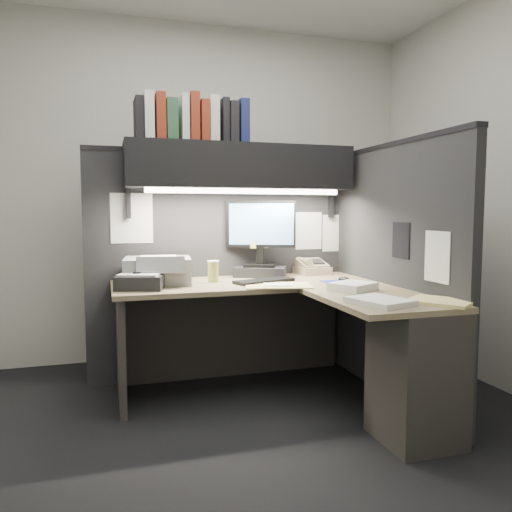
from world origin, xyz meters
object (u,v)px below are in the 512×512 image
keyboard (264,281)px  notebook_stack (141,282)px  monitor (260,247)px  desk (325,342)px  telephone (311,268)px  printer (158,271)px  overhead_shelf (240,167)px  coffee_cup (213,272)px

keyboard → notebook_stack: size_ratio=1.51×
monitor → desk: bearing=-55.8°
keyboard → monitor: bearing=58.8°
monitor → telephone: 0.44m
desk → keyboard: bearing=112.5°
keyboard → printer: (-0.67, 0.16, 0.07)m
monitor → notebook_stack: monitor is taller
keyboard → telephone: telephone is taller
desk → monitor: 0.95m
monitor → telephone: size_ratio=2.31×
overhead_shelf → printer: bearing=-171.3°
keyboard → notebook_stack: bearing=164.0°
overhead_shelf → coffee_cup: bearing=-147.4°
printer → notebook_stack: bearing=-114.9°
printer → notebook_stack: size_ratio=1.52×
keyboard → notebook_stack: notebook_stack is taller
keyboard → telephone: (0.47, 0.32, 0.04)m
desk → monitor: monitor is taller
coffee_cup → notebook_stack: size_ratio=0.48×
desk → telephone: bearing=72.0°
desk → telephone: telephone is taller
overhead_shelf → coffee_cup: size_ratio=11.63×
coffee_cup → keyboard: bearing=-18.6°
overhead_shelf → monitor: bearing=16.1°
coffee_cup → printer: 0.36m
monitor → keyboard: bearing=-78.3°
overhead_shelf → keyboard: overhead_shelf is taller
desk → monitor: bearing=100.0°
printer → coffee_cup: bearing=-2.3°
desk → overhead_shelf: 1.33m
printer → notebook_stack: 0.24m
desk → telephone: (0.27, 0.82, 0.33)m
telephone → notebook_stack: 1.32m
overhead_shelf → telephone: bearing=6.9°
telephone → printer: (-1.15, -0.16, 0.04)m
desk → keyboard: keyboard is taller
overhead_shelf → notebook_stack: 1.05m
overhead_shelf → monitor: 0.58m
notebook_stack → printer: bearing=58.6°
overhead_shelf → coffee_cup: 0.75m
keyboard → coffee_cup: (-0.32, 0.11, 0.06)m
desk → overhead_shelf: bearing=111.8°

